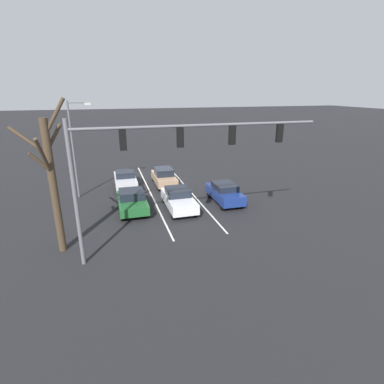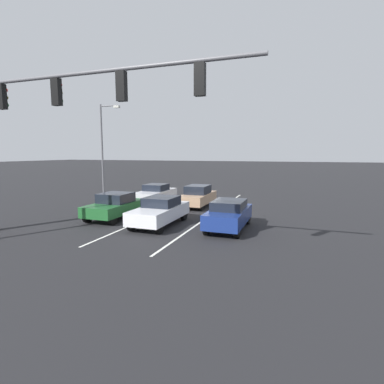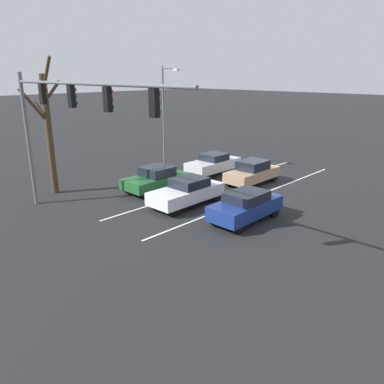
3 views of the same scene
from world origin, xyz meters
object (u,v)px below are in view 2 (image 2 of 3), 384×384
object	(u,v)px
traffic_signal_gantry	(42,112)
car_darkgreen_rightlane_front	(115,206)
car_white_midlane_front	(160,211)
car_tan_midlane_second	(198,196)
car_navy_leftlane_front	(229,214)
street_lamp_right_shoulder	(104,147)
car_silver_rightlane_second	(156,194)

from	to	relation	value
traffic_signal_gantry	car_darkgreen_rightlane_front	bearing A→B (deg)	-78.46
car_white_midlane_front	car_tan_midlane_second	world-z (taller)	car_tan_midlane_second
car_navy_leftlane_front	street_lamp_right_shoulder	bearing A→B (deg)	-22.42
car_navy_leftlane_front	car_tan_midlane_second	size ratio (longest dim) A/B	0.99
car_darkgreen_rightlane_front	car_tan_midlane_second	world-z (taller)	car_tan_midlane_second
car_navy_leftlane_front	car_tan_midlane_second	bearing A→B (deg)	-57.51
car_darkgreen_rightlane_front	car_silver_rightlane_second	bearing A→B (deg)	-89.33
car_darkgreen_rightlane_front	car_navy_leftlane_front	distance (m)	7.01
car_silver_rightlane_second	car_darkgreen_rightlane_front	bearing A→B (deg)	90.67
car_silver_rightlane_second	street_lamp_right_shoulder	world-z (taller)	street_lamp_right_shoulder
car_silver_rightlane_second	car_tan_midlane_second	bearing A→B (deg)	179.48
car_white_midlane_front	traffic_signal_gantry	size ratio (longest dim) A/B	0.35
car_silver_rightlane_second	traffic_signal_gantry	size ratio (longest dim) A/B	0.34
car_navy_leftlane_front	traffic_signal_gantry	distance (m)	9.56
car_tan_midlane_second	traffic_signal_gantry	bearing A→B (deg)	79.89
traffic_signal_gantry	car_white_midlane_front	bearing A→B (deg)	-109.13
car_tan_midlane_second	street_lamp_right_shoulder	size ratio (longest dim) A/B	0.55
car_darkgreen_rightlane_front	car_tan_midlane_second	bearing A→B (deg)	-121.63
car_white_midlane_front	street_lamp_right_shoulder	distance (m)	9.19
car_white_midlane_front	car_tan_midlane_second	distance (m)	6.06
car_darkgreen_rightlane_front	car_silver_rightlane_second	world-z (taller)	car_darkgreen_rightlane_front
car_tan_midlane_second	street_lamp_right_shoulder	bearing A→B (deg)	10.11
car_white_midlane_front	car_tan_midlane_second	size ratio (longest dim) A/B	1.08
car_navy_leftlane_front	car_silver_rightlane_second	xyz separation A→B (m)	(7.07, -5.72, -0.01)
street_lamp_right_shoulder	traffic_signal_gantry	bearing A→B (deg)	115.44
car_darkgreen_rightlane_front	car_silver_rightlane_second	distance (m)	5.53
car_silver_rightlane_second	car_white_midlane_front	bearing A→B (deg)	118.69
car_tan_midlane_second	street_lamp_right_shoulder	distance (m)	8.04
car_silver_rightlane_second	traffic_signal_gantry	bearing A→B (deg)	96.51
car_darkgreen_rightlane_front	street_lamp_right_shoulder	size ratio (longest dim) A/B	0.55
car_navy_leftlane_front	car_silver_rightlane_second	size ratio (longest dim) A/B	0.95
car_silver_rightlane_second	street_lamp_right_shoulder	size ratio (longest dim) A/B	0.57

